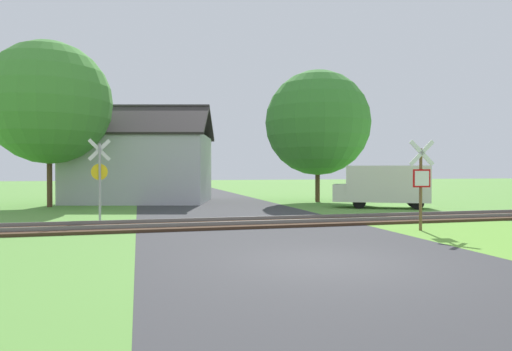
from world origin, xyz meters
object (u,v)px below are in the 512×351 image
mail_truck (383,185)px  stop_sign_near (421,180)px  tree_left (49,103)px  tree_right (318,123)px  house (141,167)px  crossing_sign_far (100,173)px

mail_truck → stop_sign_near: bearing=-175.4°
tree_left → tree_right: 15.65m
house → stop_sign_near: bearing=-46.9°
crossing_sign_far → tree_left: (-3.21, 8.01, 3.77)m
crossing_sign_far → tree_right: tree_right is taller
tree_right → mail_truck: (1.66, -5.12, -3.74)m
tree_left → tree_right: tree_left is taller
crossing_sign_far → house: 10.98m
house → mail_truck: size_ratio=1.92×
stop_sign_near → crossing_sign_far: size_ratio=0.93×
house → mail_truck: (12.41, -7.95, -0.99)m
stop_sign_near → mail_truck: bearing=-104.6°
crossing_sign_far → house: size_ratio=0.33×
tree_right → mail_truck: size_ratio=1.59×
tree_left → mail_truck: 18.57m
house → tree_left: 6.60m
stop_sign_near → tree_left: tree_left is taller
house → tree_right: (10.76, -2.82, 2.75)m
stop_sign_near → tree_right: tree_right is taller
tree_left → mail_truck: (17.29, -5.11, -4.43)m
tree_left → mail_truck: tree_left is taller
crossing_sign_far → mail_truck: size_ratio=0.62×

